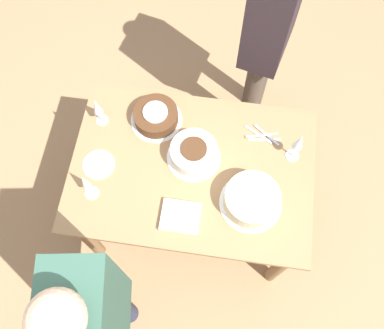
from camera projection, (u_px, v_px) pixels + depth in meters
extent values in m
plane|color=#A87F56|center=(192.00, 210.00, 2.86)|extent=(12.00, 12.00, 0.00)
cube|color=#9E754C|center=(192.00, 169.00, 2.19)|extent=(1.24, 0.86, 0.03)
cylinder|color=brown|center=(288.00, 152.00, 2.64)|extent=(0.07, 0.07, 0.71)
cylinder|color=brown|center=(115.00, 129.00, 2.70)|extent=(0.07, 0.07, 0.71)
cylinder|color=brown|center=(280.00, 266.00, 2.37)|extent=(0.07, 0.07, 0.71)
cylinder|color=brown|center=(88.00, 238.00, 2.43)|extent=(0.07, 0.07, 0.71)
cylinder|color=white|center=(194.00, 157.00, 2.20)|extent=(0.28, 0.28, 0.01)
cylinder|color=silver|center=(194.00, 153.00, 2.15)|extent=(0.24, 0.24, 0.10)
cylinder|color=#4C2D19|center=(194.00, 149.00, 2.10)|extent=(0.13, 0.13, 0.01)
cylinder|color=white|center=(156.00, 120.00, 2.29)|extent=(0.28, 0.28, 0.01)
cylinder|color=#4C2D19|center=(156.00, 116.00, 2.25)|extent=(0.24, 0.24, 0.08)
cylinder|color=silver|center=(155.00, 112.00, 2.21)|extent=(0.13, 0.13, 0.01)
cylinder|color=white|center=(250.00, 203.00, 2.11)|extent=(0.31, 0.31, 0.01)
cylinder|color=beige|center=(252.00, 200.00, 2.05)|extent=(0.27, 0.27, 0.11)
cylinder|color=silver|center=(92.00, 193.00, 2.13)|extent=(0.07, 0.07, 0.00)
cylinder|color=silver|center=(90.00, 190.00, 2.08)|extent=(0.01, 0.01, 0.10)
cone|color=silver|center=(84.00, 182.00, 1.98)|extent=(0.04, 0.04, 0.12)
cylinder|color=silver|center=(102.00, 120.00, 2.29)|extent=(0.07, 0.07, 0.00)
cylinder|color=silver|center=(100.00, 116.00, 2.24)|extent=(0.01, 0.01, 0.09)
cone|color=silver|center=(96.00, 106.00, 2.15)|extent=(0.05, 0.05, 0.11)
cylinder|color=silver|center=(292.00, 156.00, 2.21)|extent=(0.07, 0.07, 0.00)
cylinder|color=silver|center=(294.00, 151.00, 2.15)|extent=(0.01, 0.01, 0.11)
cone|color=silver|center=(300.00, 141.00, 2.05)|extent=(0.05, 0.05, 0.12)
cylinder|color=silver|center=(99.00, 165.00, 2.19)|extent=(0.16, 0.16, 0.01)
cube|color=silver|center=(265.00, 140.00, 2.24)|extent=(0.17, 0.03, 0.00)
cube|color=silver|center=(258.00, 134.00, 2.25)|extent=(0.15, 0.09, 0.00)
cube|color=silver|center=(267.00, 135.00, 2.25)|extent=(0.14, 0.11, 0.00)
cube|color=silver|center=(262.00, 135.00, 2.24)|extent=(0.17, 0.05, 0.00)
cube|color=silver|center=(181.00, 217.00, 2.07)|extent=(0.19, 0.16, 0.03)
cylinder|color=#4C4238|center=(261.00, 71.00, 2.83)|extent=(0.11, 0.11, 0.78)
cylinder|color=#4C4238|center=(251.00, 98.00, 2.75)|extent=(0.11, 0.11, 0.78)
cube|color=#2D2328|center=(276.00, 5.00, 2.14)|extent=(0.31, 0.44, 0.65)
cylinder|color=#2D334C|center=(120.00, 309.00, 2.26)|extent=(0.11, 0.11, 0.77)
cube|color=#335647|center=(89.00, 325.00, 1.57)|extent=(0.28, 0.43, 0.64)
sphere|color=#DBB293|center=(56.00, 319.00, 1.19)|extent=(0.18, 0.18, 0.18)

